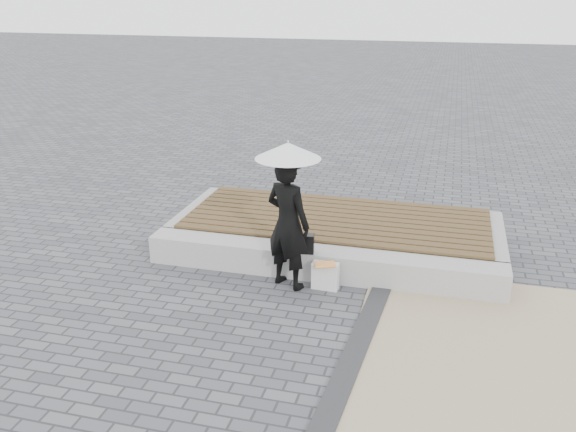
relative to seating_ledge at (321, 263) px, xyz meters
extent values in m
plane|color=#525258|center=(0.00, -1.60, -0.20)|extent=(80.00, 80.00, 0.00)
cube|color=#2C2C2F|center=(0.75, -2.10, -0.18)|extent=(0.61, 5.20, 0.04)
cube|color=#A8A7A2|center=(0.00, 0.00, 0.00)|extent=(5.00, 0.45, 0.40)
cube|color=#A0A09B|center=(0.00, 1.20, 0.00)|extent=(5.00, 2.00, 0.40)
imported|color=black|center=(-0.37, -0.38, 0.70)|extent=(0.77, 0.66, 1.79)
cylinder|color=#BBBBC0|center=(-0.37, -0.38, 1.15)|extent=(0.01, 0.01, 0.84)
cone|color=white|center=(-0.37, -0.38, 1.68)|extent=(0.84, 0.84, 0.21)
sphere|color=#BBBBC0|center=(-0.37, -0.38, 1.79)|extent=(0.03, 0.03, 0.03)
cube|color=black|center=(-0.26, -0.16, 0.33)|extent=(0.39, 0.18, 0.27)
cube|color=white|center=(0.14, -0.36, -0.01)|extent=(0.36, 0.16, 0.37)
cube|color=red|center=(0.14, -0.41, 0.18)|extent=(0.33, 0.29, 0.01)
camera|label=1|loc=(1.55, -7.61, 3.63)|focal=38.33mm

